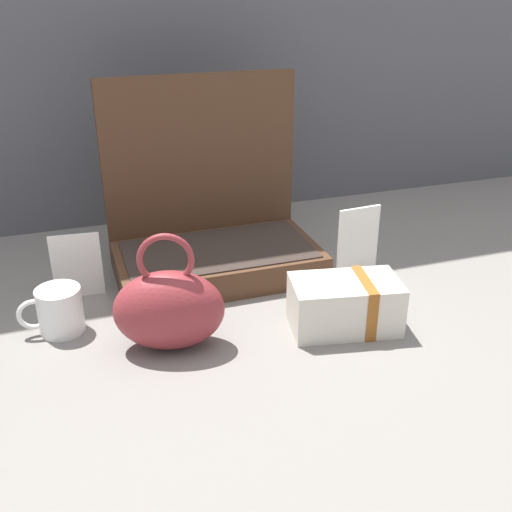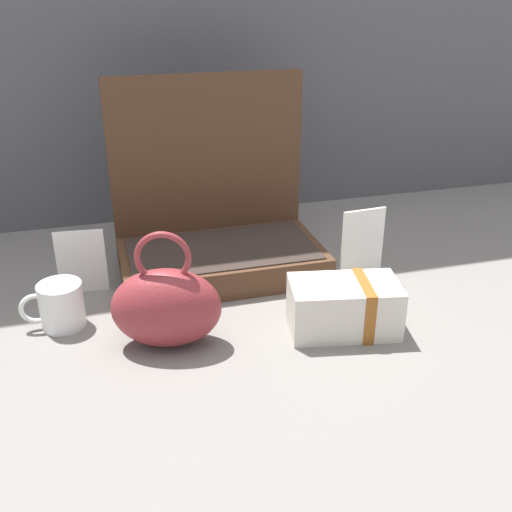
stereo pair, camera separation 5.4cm
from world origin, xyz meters
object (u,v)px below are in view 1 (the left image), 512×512
object	(u,v)px
open_suitcase	(211,225)
cream_toiletry_bag	(346,304)
poster_card_right	(77,266)
coffee_mug	(59,310)
teal_pouch_handbag	(169,309)
info_card_left	(358,243)

from	to	relation	value
open_suitcase	cream_toiletry_bag	bearing A→B (deg)	-62.93
cream_toiletry_bag	poster_card_right	distance (m)	0.55
open_suitcase	coffee_mug	distance (m)	0.39
open_suitcase	teal_pouch_handbag	distance (m)	0.33
cream_toiletry_bag	teal_pouch_handbag	bearing A→B (deg)	172.80
info_card_left	teal_pouch_handbag	bearing A→B (deg)	-166.64
coffee_mug	info_card_left	bearing A→B (deg)	1.97
cream_toiletry_bag	poster_card_right	world-z (taller)	poster_card_right
open_suitcase	poster_card_right	distance (m)	0.30
coffee_mug	info_card_left	distance (m)	0.63
coffee_mug	poster_card_right	world-z (taller)	poster_card_right
open_suitcase	cream_toiletry_bag	size ratio (longest dim) A/B	2.01
poster_card_right	open_suitcase	bearing A→B (deg)	14.35
open_suitcase	poster_card_right	xyz separation A→B (m)	(-0.30, -0.05, -0.03)
open_suitcase	teal_pouch_handbag	bearing A→B (deg)	-117.91
coffee_mug	info_card_left	xyz separation A→B (m)	(0.63, 0.02, 0.04)
coffee_mug	poster_card_right	size ratio (longest dim) A/B	0.86
teal_pouch_handbag	info_card_left	size ratio (longest dim) A/B	1.35
info_card_left	poster_card_right	bearing A→B (deg)	165.37
open_suitcase	teal_pouch_handbag	size ratio (longest dim) A/B	1.98
info_card_left	poster_card_right	world-z (taller)	info_card_left
cream_toiletry_bag	info_card_left	xyz separation A→B (m)	(0.11, 0.18, 0.03)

